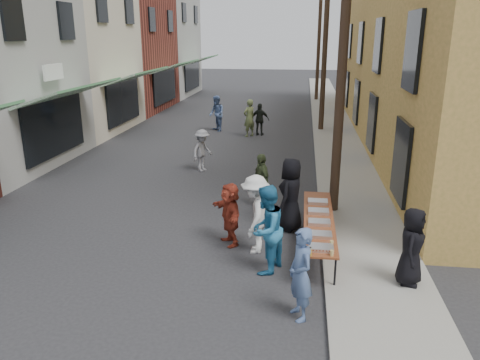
% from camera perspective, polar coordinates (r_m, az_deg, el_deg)
% --- Properties ---
extents(ground, '(120.00, 120.00, 0.00)m').
position_cam_1_polar(ground, '(11.50, -10.01, -8.26)').
color(ground, '#28282B').
rests_on(ground, ground).
extents(sidewalk, '(2.20, 60.00, 0.10)m').
position_cam_1_polar(sidewalk, '(25.37, 11.39, 5.96)').
color(sidewalk, gray).
rests_on(sidewalk, ground).
extents(storefront_row, '(8.00, 37.00, 9.00)m').
position_cam_1_polar(storefront_row, '(28.17, -21.27, 14.62)').
color(storefront_row, maroon).
rests_on(storefront_row, ground).
extents(building_ochre, '(10.00, 28.00, 10.00)m').
position_cam_1_polar(building_ochre, '(25.08, 26.83, 15.78)').
color(building_ochre, olive).
rests_on(building_ochre, ground).
extents(utility_pole_near, '(0.26, 0.26, 9.00)m').
position_cam_1_polar(utility_pole_near, '(12.89, 12.46, 15.11)').
color(utility_pole_near, '#2D2116').
rests_on(utility_pole_near, ground).
extents(utility_pole_mid, '(0.26, 0.26, 9.00)m').
position_cam_1_polar(utility_pole_mid, '(24.87, 10.34, 16.14)').
color(utility_pole_mid, '#2D2116').
rests_on(utility_pole_mid, ground).
extents(utility_pole_far, '(0.26, 0.26, 9.00)m').
position_cam_1_polar(utility_pole_far, '(36.86, 9.60, 16.49)').
color(utility_pole_far, '#2D2116').
rests_on(utility_pole_far, ground).
extents(serving_table, '(0.70, 4.00, 0.75)m').
position_cam_1_polar(serving_table, '(11.23, 9.58, -4.90)').
color(serving_table, maroon).
rests_on(serving_table, ground).
extents(catering_tray_sausage, '(0.50, 0.33, 0.08)m').
position_cam_1_polar(catering_tray_sausage, '(9.69, 9.86, -8.15)').
color(catering_tray_sausage, maroon).
rests_on(catering_tray_sausage, serving_table).
extents(catering_tray_foil_b, '(0.50, 0.33, 0.08)m').
position_cam_1_polar(catering_tray_foil_b, '(10.28, 9.75, -6.60)').
color(catering_tray_foil_b, '#B2B2B7').
rests_on(catering_tray_foil_b, serving_table).
extents(catering_tray_buns, '(0.50, 0.33, 0.08)m').
position_cam_1_polar(catering_tray_buns, '(10.92, 9.64, -5.11)').
color(catering_tray_buns, tan).
rests_on(catering_tray_buns, serving_table).
extents(catering_tray_foil_d, '(0.50, 0.33, 0.08)m').
position_cam_1_polar(catering_tray_foil_d, '(11.57, 9.55, -3.80)').
color(catering_tray_foil_d, '#B2B2B7').
rests_on(catering_tray_foil_d, serving_table).
extents(catering_tray_buns_end, '(0.50, 0.33, 0.08)m').
position_cam_1_polar(catering_tray_buns_end, '(12.23, 9.47, -2.62)').
color(catering_tray_buns_end, tan).
rests_on(catering_tray_buns_end, serving_table).
extents(condiment_jar_a, '(0.07, 0.07, 0.08)m').
position_cam_1_polar(condiment_jar_a, '(9.41, 8.56, -8.88)').
color(condiment_jar_a, '#A57F26').
rests_on(condiment_jar_a, serving_table).
extents(condiment_jar_b, '(0.07, 0.07, 0.08)m').
position_cam_1_polar(condiment_jar_b, '(9.50, 8.55, -8.62)').
color(condiment_jar_b, '#A57F26').
rests_on(condiment_jar_b, serving_table).
extents(condiment_jar_c, '(0.07, 0.07, 0.08)m').
position_cam_1_polar(condiment_jar_c, '(9.59, 8.55, -8.36)').
color(condiment_jar_c, '#A57F26').
rests_on(condiment_jar_c, serving_table).
extents(cup_stack, '(0.08, 0.08, 0.12)m').
position_cam_1_polar(cup_stack, '(9.46, 11.13, -8.72)').
color(cup_stack, tan).
rests_on(cup_stack, serving_table).
extents(guest_front_a, '(0.91, 1.09, 1.92)m').
position_cam_1_polar(guest_front_a, '(12.15, 6.22, -1.76)').
color(guest_front_a, black).
rests_on(guest_front_a, ground).
extents(guest_front_b, '(0.64, 0.75, 1.73)m').
position_cam_1_polar(guest_front_b, '(8.49, 7.40, -11.33)').
color(guest_front_b, '#4D6695').
rests_on(guest_front_b, ground).
extents(guest_front_c, '(1.03, 1.15, 1.94)m').
position_cam_1_polar(guest_front_c, '(9.95, 3.19, -6.06)').
color(guest_front_c, teal).
rests_on(guest_front_c, ground).
extents(guest_front_d, '(0.72, 1.22, 1.86)m').
position_cam_1_polar(guest_front_d, '(10.86, 1.89, -4.19)').
color(guest_front_d, silver).
rests_on(guest_front_d, ground).
extents(guest_front_e, '(0.81, 1.03, 1.64)m').
position_cam_1_polar(guest_front_e, '(13.66, 2.59, -0.11)').
color(guest_front_e, '#455330').
rests_on(guest_front_e, ground).
extents(guest_queue_back, '(1.10, 1.48, 1.55)m').
position_cam_1_polar(guest_queue_back, '(11.30, -1.24, -4.15)').
color(guest_queue_back, '#983321').
rests_on(guest_queue_back, ground).
extents(server, '(0.74, 0.91, 1.60)m').
position_cam_1_polar(server, '(9.94, 20.18, -7.62)').
color(server, black).
rests_on(server, sidewalk).
extents(passerby_left, '(0.96, 1.17, 1.57)m').
position_cam_1_polar(passerby_left, '(17.48, -4.65, 3.62)').
color(passerby_left, gray).
rests_on(passerby_left, ground).
extents(passerby_mid, '(0.98, 0.49, 1.61)m').
position_cam_1_polar(passerby_mid, '(23.74, 2.45, 7.38)').
color(passerby_mid, black).
rests_on(passerby_mid, ground).
extents(passerby_right, '(0.79, 0.80, 1.86)m').
position_cam_1_polar(passerby_right, '(23.43, 1.12, 7.56)').
color(passerby_right, '#5B693D').
rests_on(passerby_right, ground).
extents(passerby_far, '(1.08, 1.14, 1.87)m').
position_cam_1_polar(passerby_far, '(24.78, -2.86, 8.09)').
color(passerby_far, '#4F6799').
rests_on(passerby_far, ground).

